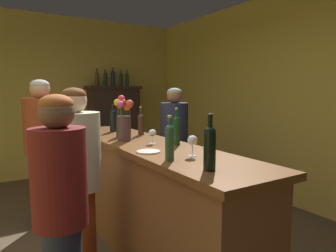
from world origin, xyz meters
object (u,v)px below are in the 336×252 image
(wine_bottle_pinot, at_px, (170,140))
(wine_glass_mid, at_px, (117,121))
(display_cabinet, at_px, (114,127))
(display_bottle_center, at_px, (113,78))
(wine_glass_front, at_px, (192,141))
(patron_by_cabinet, at_px, (76,179))
(wine_bottle_merlot, at_px, (120,124))
(patron_redhead, at_px, (43,148))
(wine_bottle_malbec, at_px, (141,123))
(display_bottle_left, at_px, (97,78))
(wine_bottle_riesling, at_px, (210,146))
(display_bottle_midleft, at_px, (105,78))
(bar_counter, at_px, (146,197))
(bartender, at_px, (174,144))
(flower_arrangement, at_px, (124,120))
(wine_bottle_chardonnay, at_px, (113,119))
(wine_bottle_syrah, at_px, (176,129))
(wine_glass_rear, at_px, (152,134))
(cheese_plate, at_px, (149,152))
(patron_tall, at_px, (61,213))
(display_bottle_midright, at_px, (121,79))
(display_bottle_right, at_px, (127,79))

(wine_bottle_pinot, bearing_deg, wine_glass_mid, 79.15)
(display_cabinet, distance_m, display_bottle_center, 0.92)
(wine_glass_front, xyz_separation_m, patron_by_cabinet, (-0.69, 0.58, -0.32))
(wine_bottle_merlot, xyz_separation_m, patron_redhead, (-0.65, 0.60, -0.28))
(wine_bottle_malbec, height_order, display_bottle_left, display_bottle_left)
(wine_bottle_riesling, xyz_separation_m, patron_by_cabinet, (-0.54, 0.95, -0.36))
(display_bottle_left, relative_size, display_bottle_center, 0.92)
(wine_glass_front, height_order, display_bottle_midleft, display_bottle_midleft)
(bar_counter, bearing_deg, wine_bottle_riesling, -97.03)
(wine_bottle_riesling, relative_size, bartender, 0.22)
(wine_bottle_merlot, height_order, flower_arrangement, flower_arrangement)
(display_bottle_midleft, distance_m, patron_redhead, 2.53)
(display_bottle_midleft, height_order, bartender, display_bottle_midleft)
(display_bottle_midleft, relative_size, display_bottle_center, 0.88)
(wine_bottle_chardonnay, distance_m, patron_redhead, 0.82)
(display_bottle_midleft, distance_m, bartender, 2.40)
(wine_bottle_merlot, bearing_deg, display_cabinet, 69.50)
(patron_by_cabinet, xyz_separation_m, patron_redhead, (-0.05, 1.15, 0.06))
(wine_bottle_chardonnay, distance_m, flower_arrangement, 0.69)
(wine_bottle_syrah, bearing_deg, display_bottle_center, 77.71)
(display_bottle_center, bearing_deg, wine_glass_rear, -105.52)
(wine_bottle_riesling, xyz_separation_m, display_bottle_left, (0.69, 4.01, 0.55))
(cheese_plate, xyz_separation_m, display_bottle_midleft, (0.91, 3.35, 0.69))
(patron_by_cabinet, distance_m, patron_tall, 0.66)
(wine_bottle_syrah, xyz_separation_m, wine_glass_front, (-0.15, -0.44, -0.03))
(patron_by_cabinet, xyz_separation_m, bartender, (1.45, 0.83, 0.02))
(display_bottle_left, bearing_deg, flower_arrangement, -104.04)
(display_cabinet, bearing_deg, wine_glass_rear, -105.61)
(wine_glass_front, height_order, cheese_plate, wine_glass_front)
(display_cabinet, xyz_separation_m, display_bottle_midleft, (-0.15, 0.00, 0.91))
(patron_redhead, bearing_deg, cheese_plate, -28.91)
(wine_bottle_malbec, xyz_separation_m, wine_glass_mid, (-0.05, 0.55, -0.02))
(wine_glass_front, bearing_deg, display_bottle_midright, 74.48)
(display_bottle_right, bearing_deg, display_bottle_left, 180.00)
(display_cabinet, bearing_deg, wine_glass_mid, -110.79)
(display_cabinet, height_order, patron_redhead, patron_redhead)
(display_bottle_left, distance_m, patron_by_cabinet, 3.42)
(wine_glass_front, bearing_deg, patron_redhead, 112.99)
(wine_glass_mid, distance_m, patron_redhead, 0.89)
(patron_tall, bearing_deg, wine_bottle_merlot, 25.40)
(display_cabinet, height_order, display_bottle_center, display_bottle_center)
(wine_bottle_pinot, height_order, cheese_plate, wine_bottle_pinot)
(wine_bottle_malbec, height_order, patron_by_cabinet, patron_by_cabinet)
(wine_bottle_syrah, relative_size, wine_bottle_chardonnay, 1.04)
(cheese_plate, distance_m, patron_by_cabinet, 0.60)
(bar_counter, height_order, display_bottle_center, display_bottle_center)
(wine_bottle_syrah, bearing_deg, display_bottle_midleft, 80.26)
(patron_redhead, bearing_deg, display_bottle_center, 91.20)
(wine_bottle_syrah, height_order, display_bottle_left, display_bottle_left)
(wine_glass_rear, height_order, display_bottle_midright, display_bottle_midright)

